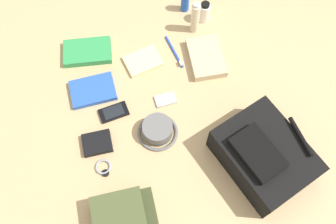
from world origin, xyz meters
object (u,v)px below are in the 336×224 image
at_px(cell_phone, 114,112).
at_px(wallet, 97,143).
at_px(lotion_bottle, 195,18).
at_px(toothbrush, 175,53).
at_px(bucket_hat, 158,130).
at_px(folded_towel, 206,57).
at_px(deodorant_spray, 185,1).
at_px(media_player, 165,100).
at_px(wristwatch, 104,168).
at_px(backpack, 264,156).
at_px(paperback_novel, 88,52).
at_px(travel_guidebook, 93,91).
at_px(notepad, 143,61).
at_px(toothpaste_tube, 204,12).

bearing_deg(cell_phone, wallet, -43.85).
distance_m(lotion_bottle, toothbrush, 0.17).
relative_size(bucket_hat, folded_towel, 0.79).
height_order(deodorant_spray, wallet, deodorant_spray).
distance_m(media_player, wristwatch, 0.37).
bearing_deg(backpack, media_player, -147.47).
xyz_separation_m(paperback_novel, travel_guidebook, (0.19, -0.03, -0.00)).
bearing_deg(wristwatch, media_player, 119.57).
bearing_deg(cell_phone, wristwatch, -27.51).
height_order(deodorant_spray, lotion_bottle, lotion_bottle).
bearing_deg(wristwatch, notepad, 142.48).
bearing_deg(folded_towel, toothbrush, -124.08).
bearing_deg(paperback_novel, wallet, -11.41).
bearing_deg(wallet, toothbrush, 130.56).
bearing_deg(folded_towel, backpack, 0.58).
bearing_deg(lotion_bottle, travel_guidebook, -74.96).
relative_size(media_player, wristwatch, 1.24).
bearing_deg(folded_towel, bucket_hat, -52.55).
bearing_deg(wristwatch, cell_phone, 152.49).
xyz_separation_m(bucket_hat, deodorant_spray, (-0.53, 0.33, 0.02)).
height_order(bucket_hat, folded_towel, bucket_hat).
distance_m(deodorant_spray, toothpaste_tube, 0.10).
height_order(wallet, folded_towel, folded_towel).
distance_m(backpack, notepad, 0.64).
distance_m(backpack, wallet, 0.63).
relative_size(travel_guidebook, cell_phone, 1.68).
bearing_deg(wristwatch, folded_towel, 118.39).
xyz_separation_m(lotion_bottle, wristwatch, (0.46, -0.57, -0.08)).
distance_m(toothpaste_tube, wallet, 0.74).
height_order(paperback_novel, travel_guidebook, paperback_novel).
bearing_deg(cell_phone, paperback_novel, -176.98).
height_order(toothbrush, notepad, toothbrush).
height_order(cell_phone, folded_towel, folded_towel).
height_order(wristwatch, wallet, wallet).
bearing_deg(travel_guidebook, wristwatch, -9.90).
xyz_separation_m(backpack, cell_phone, (-0.40, -0.45, -0.06)).
bearing_deg(paperback_novel, backpack, 33.50).
height_order(backpack, folded_towel, backpack).
height_order(paperback_novel, toothbrush, paperback_novel).
bearing_deg(lotion_bottle, deodorant_spray, 177.71).
height_order(toothpaste_tube, media_player, toothpaste_tube).
xyz_separation_m(backpack, travel_guidebook, (-0.52, -0.50, -0.06)).
xyz_separation_m(backpack, toothbrush, (-0.57, -0.12, -0.06)).
height_order(lotion_bottle, travel_guidebook, lotion_bottle).
bearing_deg(lotion_bottle, notepad, -74.19).
bearing_deg(wallet, lotion_bottle, 131.18).
bearing_deg(bucket_hat, media_player, 146.90).
xyz_separation_m(notepad, folded_towel, (0.09, 0.26, 0.01)).
bearing_deg(lotion_bottle, toothpaste_tube, 120.11).
distance_m(paperback_novel, wallet, 0.42).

